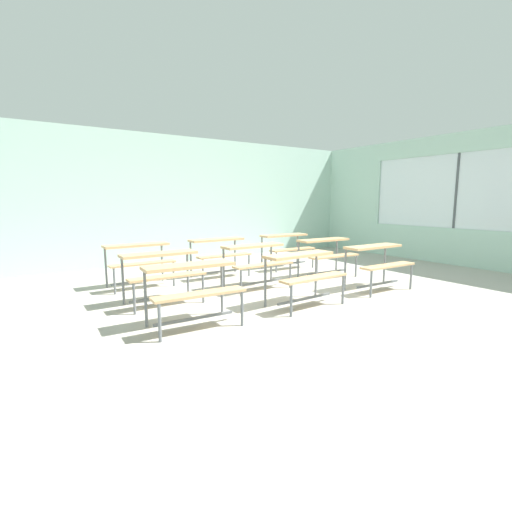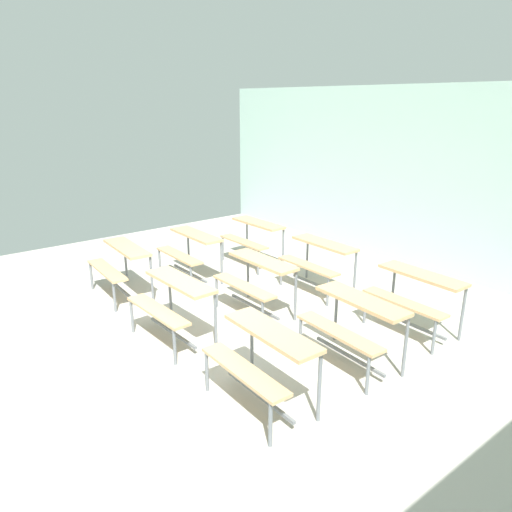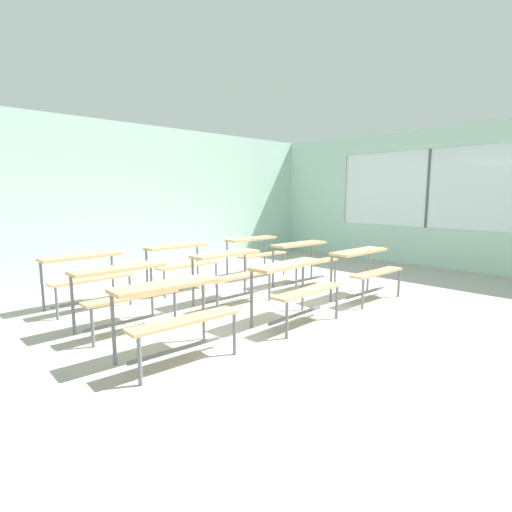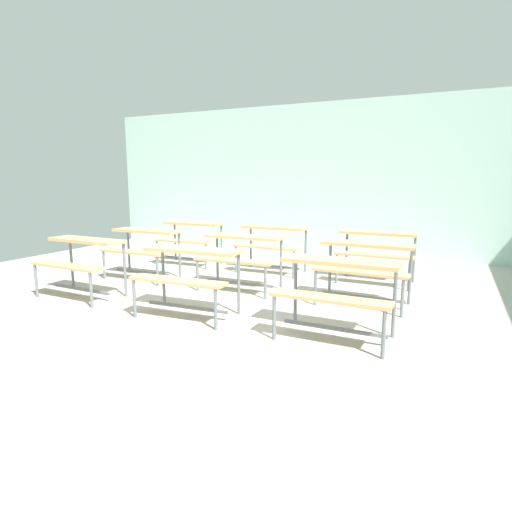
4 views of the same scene
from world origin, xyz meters
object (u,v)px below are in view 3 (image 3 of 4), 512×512
object	(u,v)px
desk_bench_r0c0	(174,303)
desk_bench_r1c2	(304,254)
desk_bench_r1c0	(123,283)
desk_bench_r1c1	(231,265)
desk_bench_r0c2	(365,262)
desk_bench_r2c1	(181,256)
desk_bench_r2c2	(255,247)
desk_bench_r0c1	(294,278)
desk_bench_r2c0	(85,268)

from	to	relation	value
desk_bench_r0c0	desk_bench_r1c2	size ratio (longest dim) A/B	1.00
desk_bench_r1c0	desk_bench_r1c1	xyz separation A→B (m)	(1.66, 0.02, 0.00)
desk_bench_r0c2	desk_bench_r1c1	bearing A→B (deg)	144.62
desk_bench_r2c1	desk_bench_r2c2	bearing A→B (deg)	-0.51
desk_bench_r0c1	desk_bench_r2c0	xyz separation A→B (m)	(-1.61, 2.46, 0.00)
desk_bench_r0c2	desk_bench_r2c2	world-z (taller)	same
desk_bench_r0c2	desk_bench_r1c2	bearing A→B (deg)	89.92
desk_bench_r0c0	desk_bench_r0c1	distance (m)	1.68
desk_bench_r1c1	desk_bench_r2c2	world-z (taller)	same
desk_bench_r1c2	desk_bench_r2c2	world-z (taller)	same
desk_bench_r2c0	desk_bench_r0c2	bearing A→B (deg)	-37.50
desk_bench_r2c0	desk_bench_r0c0	bearing A→B (deg)	-92.27
desk_bench_r0c2	desk_bench_r2c2	xyz separation A→B (m)	(-0.02, 2.41, 0.00)
desk_bench_r2c0	desk_bench_r1c0	bearing A→B (deg)	-92.09
desk_bench_r2c1	desk_bench_r2c0	bearing A→B (deg)	-179.22
desk_bench_r0c0	desk_bench_r1c0	world-z (taller)	same
desk_bench_r0c0	desk_bench_r1c2	xyz separation A→B (m)	(3.36, 1.17, 0.00)
desk_bench_r1c2	desk_bench_r2c2	bearing A→B (deg)	94.92
desk_bench_r2c1	desk_bench_r1c0	bearing A→B (deg)	-141.57
desk_bench_r0c0	desk_bench_r1c0	xyz separation A→B (m)	(0.03, 1.15, 0.00)
desk_bench_r2c1	desk_bench_r0c0	bearing A→B (deg)	-123.83
desk_bench_r1c1	desk_bench_r2c0	distance (m)	2.04
desk_bench_r2c0	desk_bench_r0c1	bearing A→B (deg)	-57.42
desk_bench_r0c1	desk_bench_r1c2	size ratio (longest dim) A/B	1.00
desk_bench_r1c2	desk_bench_r1c1	bearing A→B (deg)	-177.04
desk_bench_r0c0	desk_bench_r1c0	bearing A→B (deg)	91.03
desk_bench_r2c2	desk_bench_r1c2	bearing A→B (deg)	-86.45
desk_bench_r0c1	desk_bench_r2c0	distance (m)	2.94
desk_bench_r1c2	desk_bench_r1c0	bearing A→B (deg)	-176.87
desk_bench_r0c1	desk_bench_r1c2	xyz separation A→B (m)	(1.68, 1.24, 0.00)
desk_bench_r0c2	desk_bench_r2c2	distance (m)	2.41
desk_bench_r0c2	desk_bench_r1c0	bearing A→B (deg)	161.31
desk_bench_r1c1	desk_bench_r1c2	distance (m)	1.66
desk_bench_r0c1	desk_bench_r0c0	bearing A→B (deg)	175.35
desk_bench_r1c1	desk_bench_r2c0	size ratio (longest dim) A/B	1.00
desk_bench_r1c2	desk_bench_r2c2	xyz separation A→B (m)	(-0.05, 1.19, 0.00)
desk_bench_r0c0	desk_bench_r2c2	xyz separation A→B (m)	(3.31, 2.36, 0.00)
desk_bench_r0c1	desk_bench_r2c1	size ratio (longest dim) A/B	1.02
desk_bench_r0c2	desk_bench_r1c1	distance (m)	2.04
desk_bench_r1c0	desk_bench_r1c1	distance (m)	1.66
desk_bench_r0c2	desk_bench_r1c2	world-z (taller)	same
desk_bench_r0c0	desk_bench_r2c2	size ratio (longest dim) A/B	1.01
desk_bench_r1c2	desk_bench_r2c1	size ratio (longest dim) A/B	1.02
desk_bench_r1c0	desk_bench_r1c2	bearing A→B (deg)	0.48
desk_bench_r1c1	desk_bench_r0c0	bearing A→B (deg)	-146.00
desk_bench_r2c0	desk_bench_r2c1	xyz separation A→B (m)	(1.57, 0.01, 0.00)
desk_bench_r0c2	desk_bench_r2c0	xyz separation A→B (m)	(-3.26, 2.44, 0.00)
desk_bench_r0c0	desk_bench_r0c1	size ratio (longest dim) A/B	1.00
desk_bench_r2c2	desk_bench_r2c0	bearing A→B (deg)	-179.15
desk_bench_r0c2	desk_bench_r0c1	bearing A→B (deg)	-178.09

